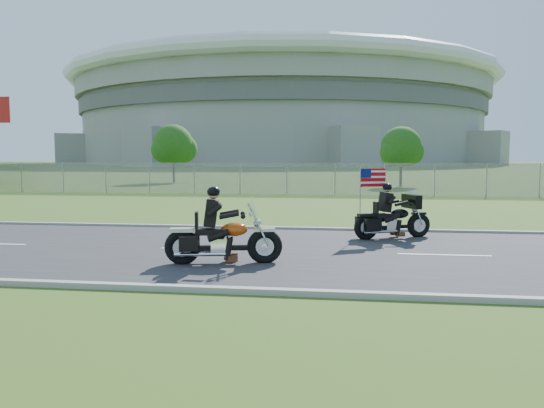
# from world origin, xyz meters

# --- Properties ---
(ground) EXTENTS (420.00, 420.00, 0.00)m
(ground) POSITION_xyz_m (0.00, 0.00, 0.00)
(ground) COLOR #33551A
(ground) RESTS_ON ground
(road) EXTENTS (120.00, 8.00, 0.04)m
(road) POSITION_xyz_m (0.00, 0.00, 0.02)
(road) COLOR #28282B
(road) RESTS_ON ground
(curb_north) EXTENTS (120.00, 0.18, 0.12)m
(curb_north) POSITION_xyz_m (0.00, 4.05, 0.05)
(curb_north) COLOR #9E9B93
(curb_north) RESTS_ON ground
(curb_south) EXTENTS (120.00, 0.18, 0.12)m
(curb_south) POSITION_xyz_m (0.00, -4.05, 0.05)
(curb_south) COLOR #9E9B93
(curb_south) RESTS_ON ground
(fence) EXTENTS (60.00, 0.03, 2.00)m
(fence) POSITION_xyz_m (-5.00, 20.00, 1.00)
(fence) COLOR gray
(fence) RESTS_ON ground
(stadium) EXTENTS (140.40, 140.40, 29.20)m
(stadium) POSITION_xyz_m (-20.00, 170.00, 15.58)
(stadium) COLOR #A3A099
(stadium) RESTS_ON ground
(tree_fence_near) EXTENTS (3.52, 3.28, 4.75)m
(tree_fence_near) POSITION_xyz_m (6.04, 30.04, 2.97)
(tree_fence_near) COLOR #382316
(tree_fence_near) RESTS_ON ground
(tree_fence_mid) EXTENTS (3.96, 3.69, 5.30)m
(tree_fence_mid) POSITION_xyz_m (-13.95, 34.04, 3.30)
(tree_fence_mid) COLOR #382316
(tree_fence_mid) RESTS_ON ground
(motorcycle_lead) EXTENTS (2.61, 0.98, 1.77)m
(motorcycle_lead) POSITION_xyz_m (-1.10, -1.67, 0.56)
(motorcycle_lead) COLOR black
(motorcycle_lead) RESTS_ON ground
(motorcycle_follow) EXTENTS (2.31, 1.30, 2.05)m
(motorcycle_follow) POSITION_xyz_m (2.99, 2.57, 0.56)
(motorcycle_follow) COLOR black
(motorcycle_follow) RESTS_ON ground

